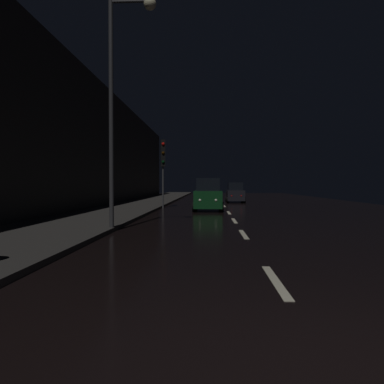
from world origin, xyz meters
name	(u,v)px	position (x,y,z in m)	size (l,w,h in m)	color
ground	(224,206)	(0.00, 24.50, -0.01)	(25.90, 84.00, 0.02)	black
sidewalk_left	(138,205)	(-6.75, 24.50, 0.07)	(4.40, 84.00, 0.15)	#33302D
building_facade_left	(89,142)	(-9.35, 21.00, 4.56)	(0.80, 63.00, 9.12)	#2D2B28
lane_centerline	(234,220)	(0.00, 13.59, 0.01)	(0.16, 23.84, 0.01)	beige
traffic_light_far_left	(163,158)	(-4.44, 22.14, 3.52)	(0.37, 0.48, 4.85)	#38383A
streetlamp_overhead	(123,81)	(-4.23, 9.40, 5.37)	(1.70, 0.44, 8.26)	#2D2D30
car_approaching_headlights	(208,196)	(-1.24, 20.12, 0.95)	(1.91, 4.13, 2.08)	#0F3819
car_distant_taillights	(235,193)	(1.25, 30.44, 0.85)	(1.70, 3.68, 1.85)	black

